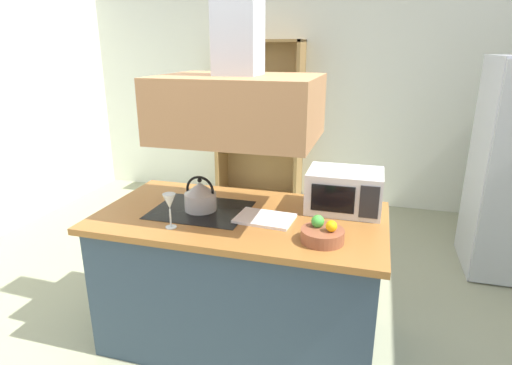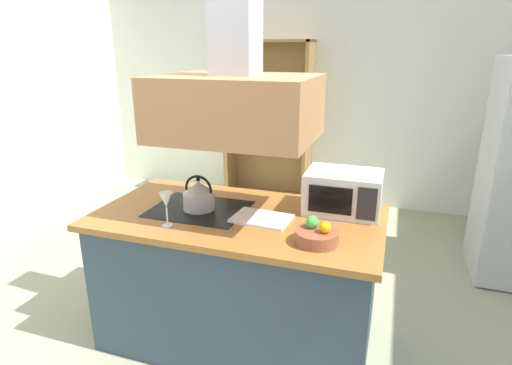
% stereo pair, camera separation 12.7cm
% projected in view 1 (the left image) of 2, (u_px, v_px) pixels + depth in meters
% --- Properties ---
extents(ground_plane, '(7.80, 7.80, 0.00)m').
position_uv_depth(ground_plane, '(241.00, 345.00, 2.81)').
color(ground_plane, '#9B9E7D').
extents(wall_back, '(6.00, 0.12, 2.70)m').
position_uv_depth(wall_back, '(316.00, 93.00, 5.13)').
color(wall_back, silver).
rests_on(wall_back, ground).
extents(kitchen_island, '(1.78, 0.96, 0.90)m').
position_uv_depth(kitchen_island, '(241.00, 278.00, 2.76)').
color(kitchen_island, '#324556').
rests_on(kitchen_island, ground).
extents(range_hood, '(0.90, 0.70, 1.32)m').
position_uv_depth(range_hood, '(239.00, 85.00, 2.37)').
color(range_hood, '#AF784A').
extents(dish_cabinet, '(1.05, 0.40, 1.97)m').
position_uv_depth(dish_cabinet, '(260.00, 132.00, 5.25)').
color(dish_cabinet, olive).
rests_on(dish_cabinet, ground).
extents(kettle, '(0.20, 0.20, 0.23)m').
position_uv_depth(kettle, '(200.00, 196.00, 2.66)').
color(kettle, '#BCB7B6').
rests_on(kettle, kitchen_island).
extents(cutting_board, '(0.36, 0.26, 0.02)m').
position_uv_depth(cutting_board, '(265.00, 218.00, 2.53)').
color(cutting_board, white).
rests_on(cutting_board, kitchen_island).
extents(microwave, '(0.46, 0.35, 0.26)m').
position_uv_depth(microwave, '(344.00, 191.00, 2.65)').
color(microwave, silver).
rests_on(microwave, kitchen_island).
extents(wine_glass_on_counter, '(0.08, 0.08, 0.21)m').
position_uv_depth(wine_glass_on_counter, '(169.00, 203.00, 2.38)').
color(wine_glass_on_counter, silver).
rests_on(wine_glass_on_counter, kitchen_island).
extents(fruit_bowl, '(0.23, 0.23, 0.14)m').
position_uv_depth(fruit_bowl, '(323.00, 234.00, 2.24)').
color(fruit_bowl, brown).
rests_on(fruit_bowl, kitchen_island).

